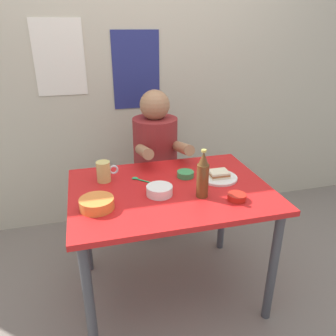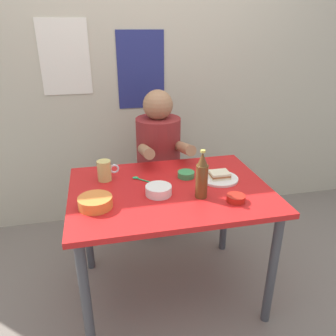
% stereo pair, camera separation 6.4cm
% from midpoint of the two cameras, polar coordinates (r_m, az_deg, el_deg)
% --- Properties ---
extents(ground_plane, '(6.00, 6.00, 0.00)m').
position_cam_midpoint_polar(ground_plane, '(2.26, 1.16, -20.49)').
color(ground_plane, slate).
extents(wall_back, '(4.40, 0.09, 2.60)m').
position_cam_midpoint_polar(wall_back, '(2.67, -4.20, 17.72)').
color(wall_back, '#BCB299').
rests_on(wall_back, ground).
extents(dining_table, '(1.10, 0.80, 0.74)m').
position_cam_midpoint_polar(dining_table, '(1.87, 1.32, -6.06)').
color(dining_table, red).
rests_on(dining_table, ground).
extents(stool, '(0.34, 0.34, 0.45)m').
position_cam_midpoint_polar(stool, '(2.56, -0.85, -4.92)').
color(stool, '#4C4C51').
rests_on(stool, ground).
extents(person_seated, '(0.33, 0.56, 0.72)m').
position_cam_midpoint_polar(person_seated, '(2.38, -0.86, 3.81)').
color(person_seated, maroon).
rests_on(person_seated, stool).
extents(plate_orange, '(0.22, 0.22, 0.01)m').
position_cam_midpoint_polar(plate_orange, '(1.94, 9.83, -1.82)').
color(plate_orange, silver).
rests_on(plate_orange, dining_table).
extents(sandwich, '(0.11, 0.09, 0.04)m').
position_cam_midpoint_polar(sandwich, '(1.93, 9.88, -1.15)').
color(sandwich, beige).
rests_on(sandwich, plate_orange).
extents(beer_mug, '(0.13, 0.08, 0.12)m').
position_cam_midpoint_polar(beer_mug, '(1.92, -10.03, -0.45)').
color(beer_mug, '#D1BC66').
rests_on(beer_mug, dining_table).
extents(beer_bottle, '(0.06, 0.06, 0.26)m').
position_cam_midpoint_polar(beer_bottle, '(1.69, 6.99, -1.46)').
color(beer_bottle, '#593819').
rests_on(beer_bottle, dining_table).
extents(dip_bowl_green, '(0.10, 0.10, 0.03)m').
position_cam_midpoint_polar(dip_bowl_green, '(1.95, 4.11, -1.08)').
color(dip_bowl_green, '#388C4C').
rests_on(dip_bowl_green, dining_table).
extents(rice_bowl_white, '(0.14, 0.14, 0.05)m').
position_cam_midpoint_polar(rice_bowl_white, '(1.74, -0.59, -3.83)').
color(rice_bowl_white, silver).
rests_on(rice_bowl_white, dining_table).
extents(sambal_bowl_red, '(0.10, 0.10, 0.03)m').
position_cam_midpoint_polar(sambal_bowl_red, '(1.72, 12.80, -5.11)').
color(sambal_bowl_red, '#B21E14').
rests_on(sambal_bowl_red, dining_table).
extents(soup_bowl_orange, '(0.17, 0.17, 0.05)m').
position_cam_midpoint_polar(soup_bowl_orange, '(1.66, -11.48, -5.79)').
color(soup_bowl_orange, orange).
rests_on(soup_bowl_orange, dining_table).
extents(spoon, '(0.10, 0.09, 0.01)m').
position_cam_midpoint_polar(spoon, '(1.92, -4.22, -1.86)').
color(spoon, '#26A559').
rests_on(spoon, dining_table).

